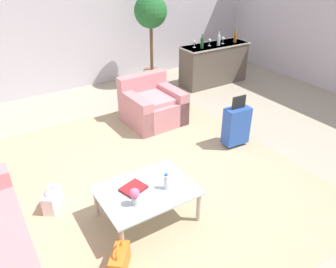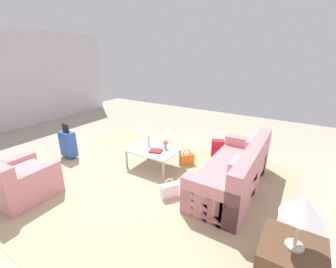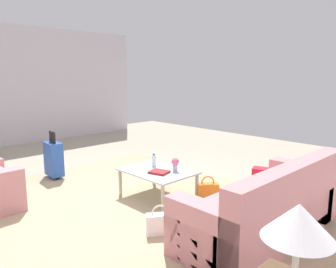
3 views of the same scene
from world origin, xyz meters
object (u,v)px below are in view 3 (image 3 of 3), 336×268
object	(u,v)px
coffee_table	(158,173)
backpack_red	(262,181)
flower_vase	(175,163)
handbag_orange	(208,191)
water_bottle	(154,160)
table_lamp	(298,224)
suitcase_blue	(54,158)
couch	(270,211)
coffee_table_book	(159,172)
handbag_white	(160,223)

from	to	relation	value
coffee_table	backpack_red	world-z (taller)	coffee_table
flower_vase	handbag_orange	world-z (taller)	flower_vase
water_bottle	table_lamp	bearing A→B (deg)	151.93
suitcase_blue	backpack_red	bearing A→B (deg)	-146.47
couch	coffee_table_book	size ratio (longest dim) A/B	8.86
coffee_table	water_bottle	distance (m)	0.26
coffee_table_book	handbag_white	world-z (taller)	coffee_table_book
water_bottle	table_lamp	distance (m)	3.44
water_bottle	handbag_white	bearing A→B (deg)	141.30
coffee_table	backpack_red	size ratio (longest dim) A/B	2.64
couch	handbag_white	size ratio (longest dim) A/B	6.45
suitcase_blue	coffee_table	bearing A→B (deg)	-160.71
coffee_table	coffee_table_book	size ratio (longest dim) A/B	4.06
couch	water_bottle	distance (m)	2.01
coffee_table	flower_vase	bearing A→B (deg)	-145.71
coffee_table	coffee_table_book	world-z (taller)	coffee_table_book
suitcase_blue	table_lamp	bearing A→B (deg)	170.54
couch	water_bottle	size ratio (longest dim) A/B	11.32
table_lamp	handbag_orange	bearing A→B (deg)	-41.69
handbag_orange	backpack_red	world-z (taller)	backpack_red
flower_vase	coffee_table_book	bearing A→B (deg)	66.50
coffee_table	handbag_orange	bearing A→B (deg)	-139.95
table_lamp	backpack_red	size ratio (longest dim) A/B	1.44
coffee_table	handbag_white	bearing A→B (deg)	139.00
coffee_table_book	water_bottle	bearing A→B (deg)	-46.41
water_bottle	coffee_table	bearing A→B (deg)	153.43
coffee_table_book	table_lamp	world-z (taller)	table_lamp
table_lamp	suitcase_blue	distance (m)	4.91
flower_vase	handbag_white	bearing A→B (deg)	125.88
backpack_red	table_lamp	bearing A→B (deg)	122.77
water_bottle	suitcase_blue	size ratio (longest dim) A/B	0.24
couch	suitcase_blue	world-z (taller)	couch
couch	handbag_orange	xyz separation A→B (m)	(1.22, -0.38, -0.18)
coffee_table_book	backpack_red	bearing A→B (deg)	-139.87
couch	handbag_orange	world-z (taller)	couch
flower_vase	table_lamp	bearing A→B (deg)	147.40
coffee_table	water_bottle	size ratio (longest dim) A/B	5.19
suitcase_blue	handbag_white	bearing A→B (deg)	178.63
flower_vase	handbag_white	size ratio (longest dim) A/B	0.57
water_bottle	coffee_table_book	world-z (taller)	water_bottle
backpack_red	coffee_table_book	bearing A→B (deg)	57.18
couch	suitcase_blue	distance (m)	3.88
suitcase_blue	handbag_white	distance (m)	2.89
flower_vase	handbag_white	distance (m)	1.21
couch	flower_vase	distance (m)	1.59
handbag_white	backpack_red	size ratio (longest dim) A/B	0.89
water_bottle	table_lamp	xyz separation A→B (m)	(-3.00, 1.60, 0.51)
water_bottle	suitcase_blue	distance (m)	1.98
handbag_white	handbag_orange	bearing A→B (deg)	-76.06
table_lamp	handbag_white	world-z (taller)	table_lamp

